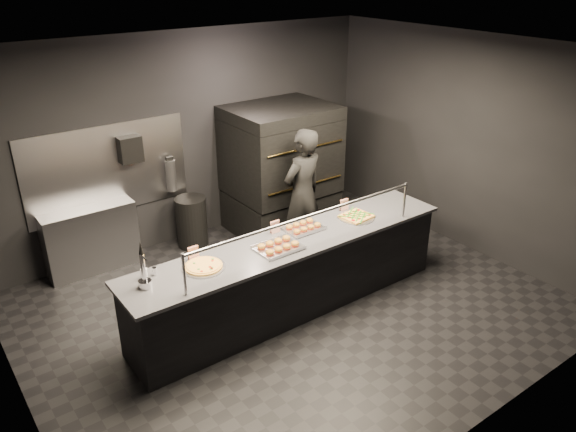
# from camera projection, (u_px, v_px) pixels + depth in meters

# --- Properties ---
(room) EXTENTS (6.04, 6.00, 3.00)m
(room) POSITION_uv_depth(u_px,v_px,m) (288.00, 193.00, 6.19)
(room) COLOR black
(room) RESTS_ON ground
(service_counter) EXTENTS (4.10, 0.78, 1.37)m
(service_counter) POSITION_uv_depth(u_px,v_px,m) (292.00, 274.00, 6.61)
(service_counter) COLOR black
(service_counter) RESTS_ON ground
(pizza_oven) EXTENTS (1.50, 1.23, 1.91)m
(pizza_oven) POSITION_uv_depth(u_px,v_px,m) (281.00, 168.00, 8.42)
(pizza_oven) COLOR black
(pizza_oven) RESTS_ON ground
(prep_shelf) EXTENTS (1.20, 0.35, 0.90)m
(prep_shelf) POSITION_uv_depth(u_px,v_px,m) (91.00, 240.00, 7.45)
(prep_shelf) COLOR #99999E
(prep_shelf) RESTS_ON ground
(towel_dispenser) EXTENTS (0.30, 0.20, 0.35)m
(towel_dispenser) POSITION_uv_depth(u_px,v_px,m) (130.00, 149.00, 7.41)
(towel_dispenser) COLOR black
(towel_dispenser) RESTS_ON room
(fire_extinguisher) EXTENTS (0.14, 0.14, 0.51)m
(fire_extinguisher) POSITION_uv_depth(u_px,v_px,m) (171.00, 175.00, 7.92)
(fire_extinguisher) COLOR #B2B2B7
(fire_extinguisher) RESTS_ON room
(beer_tap) EXTENTS (0.13, 0.19, 0.50)m
(beer_tap) POSITION_uv_depth(u_px,v_px,m) (144.00, 275.00, 5.45)
(beer_tap) COLOR silver
(beer_tap) RESTS_ON service_counter
(round_pizza) EXTENTS (0.46, 0.46, 0.03)m
(round_pizza) POSITION_uv_depth(u_px,v_px,m) (204.00, 266.00, 5.84)
(round_pizza) COLOR silver
(round_pizza) RESTS_ON service_counter
(slider_tray_a) EXTENTS (0.51, 0.38, 0.08)m
(slider_tray_a) POSITION_uv_depth(u_px,v_px,m) (278.00, 246.00, 6.21)
(slider_tray_a) COLOR silver
(slider_tray_a) RESTS_ON service_counter
(slider_tray_b) EXTENTS (0.46, 0.34, 0.07)m
(slider_tray_b) POSITION_uv_depth(u_px,v_px,m) (303.00, 227.00, 6.66)
(slider_tray_b) COLOR silver
(slider_tray_b) RESTS_ON service_counter
(square_pizza) EXTENTS (0.45, 0.45, 0.05)m
(square_pizza) POSITION_uv_depth(u_px,v_px,m) (356.00, 217.00, 6.95)
(square_pizza) COLOR silver
(square_pizza) RESTS_ON service_counter
(condiment_jar) EXTENTS (0.17, 0.07, 0.11)m
(condiment_jar) POSITION_uv_depth(u_px,v_px,m) (147.00, 273.00, 5.65)
(condiment_jar) COLOR silver
(condiment_jar) RESTS_ON service_counter
(tent_cards) EXTENTS (2.27, 0.04, 0.15)m
(tent_cards) POSITION_uv_depth(u_px,v_px,m) (275.00, 227.00, 6.56)
(tent_cards) COLOR white
(tent_cards) RESTS_ON service_counter
(trash_bin) EXTENTS (0.45, 0.45, 0.74)m
(trash_bin) POSITION_uv_depth(u_px,v_px,m) (192.00, 222.00, 8.12)
(trash_bin) COLOR black
(trash_bin) RESTS_ON ground
(worker) EXTENTS (0.73, 0.54, 1.84)m
(worker) POSITION_uv_depth(u_px,v_px,m) (303.00, 194.00, 7.64)
(worker) COLOR black
(worker) RESTS_ON ground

